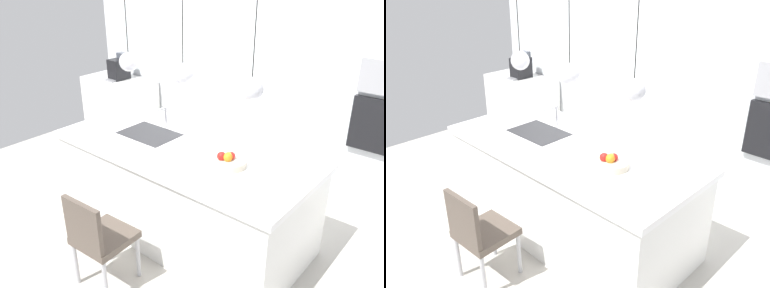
% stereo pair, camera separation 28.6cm
% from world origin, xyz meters
% --- Properties ---
extents(floor, '(6.60, 6.60, 0.00)m').
position_xyz_m(floor, '(0.00, 0.00, 0.00)').
color(floor, '#BCB7AD').
rests_on(floor, ground).
extents(back_wall, '(6.00, 0.10, 2.60)m').
position_xyz_m(back_wall, '(0.00, 1.65, 1.30)').
color(back_wall, white).
rests_on(back_wall, ground).
extents(kitchen_island, '(2.47, 1.13, 0.94)m').
position_xyz_m(kitchen_island, '(0.00, 0.00, 0.47)').
color(kitchen_island, white).
rests_on(kitchen_island, ground).
extents(sink_basin, '(0.56, 0.40, 0.02)m').
position_xyz_m(sink_basin, '(-0.45, 0.00, 0.93)').
color(sink_basin, '#2D2D30').
rests_on(sink_basin, kitchen_island).
extents(faucet, '(0.02, 0.17, 0.22)m').
position_xyz_m(faucet, '(-0.45, 0.21, 1.08)').
color(faucet, silver).
rests_on(faucet, kitchen_island).
extents(fruit_bowl, '(0.30, 0.30, 0.13)m').
position_xyz_m(fruit_bowl, '(0.54, -0.06, 0.98)').
color(fruit_bowl, beige).
rests_on(fruit_bowl, kitchen_island).
extents(side_counter, '(1.10, 0.60, 0.88)m').
position_xyz_m(side_counter, '(-2.40, 1.28, 0.44)').
color(side_counter, white).
rests_on(side_counter, ground).
extents(coffee_machine, '(0.20, 0.35, 0.38)m').
position_xyz_m(coffee_machine, '(-2.37, 1.28, 1.04)').
color(coffee_machine, black).
rests_on(coffee_machine, side_counter).
extents(chair_near, '(0.44, 0.45, 0.87)m').
position_xyz_m(chair_near, '(-0.04, -1.00, 0.49)').
color(chair_near, brown).
rests_on(chair_near, ground).
extents(pendant_light_left, '(0.18, 0.18, 0.78)m').
position_xyz_m(pendant_light_left, '(-0.68, 0.00, 1.62)').
color(pendant_light_left, silver).
extents(pendant_light_center, '(0.18, 0.18, 0.78)m').
position_xyz_m(pendant_light_center, '(0.00, 0.00, 1.62)').
color(pendant_light_center, silver).
extents(pendant_light_right, '(0.18, 0.18, 0.78)m').
position_xyz_m(pendant_light_right, '(0.68, 0.00, 1.62)').
color(pendant_light_right, silver).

